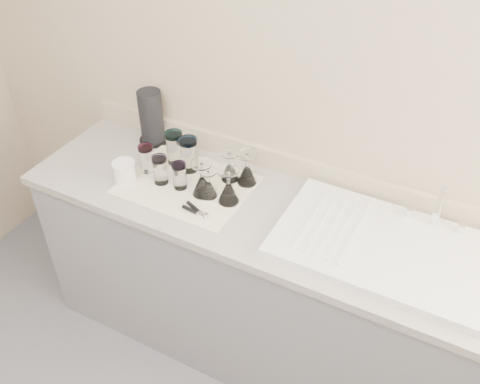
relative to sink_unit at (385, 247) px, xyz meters
The scene contains 16 objects.
counter_unit 0.72m from the sink_unit, behind, with size 2.06×0.62×0.90m.
sink_unit is the anchor object (origin of this frame).
dish_towel 0.88m from the sink_unit, behind, with size 0.55×0.42×0.01m, color white.
tumbler_cyan 1.03m from the sink_unit, behind, with size 0.08×0.08×0.16m.
tumbler_purple 0.94m from the sink_unit, behind, with size 0.08×0.08×0.16m.
tumbler_magenta 1.10m from the sink_unit, behind, with size 0.07×0.07×0.13m.
tumbler_blue 0.99m from the sink_unit, behind, with size 0.07×0.07×0.13m.
tumbler_lavender 0.90m from the sink_unit, behind, with size 0.06×0.06×0.12m.
goblet_back_left 0.74m from the sink_unit, behind, with size 0.08×0.08×0.14m.
goblet_back_right 0.67m from the sink_unit, 169.25° to the left, with size 0.09×0.09×0.16m.
goblet_front_left 0.76m from the sink_unit, behind, with size 0.07×0.07×0.13m.
goblet_front_right 0.67m from the sink_unit, behind, with size 0.09×0.09×0.16m.
goblet_extra 0.79m from the sink_unit, behind, with size 0.09×0.09×0.16m.
can_opener 0.76m from the sink_unit, 168.14° to the right, with size 0.13×0.07×0.02m.
white_mug 1.15m from the sink_unit, behind, with size 0.15×0.13×0.10m.
paper_towel_roll 1.25m from the sink_unit, 169.84° to the left, with size 0.14×0.14×0.27m.
Camera 1 is at (0.75, -0.34, 2.35)m, focal length 40.00 mm.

